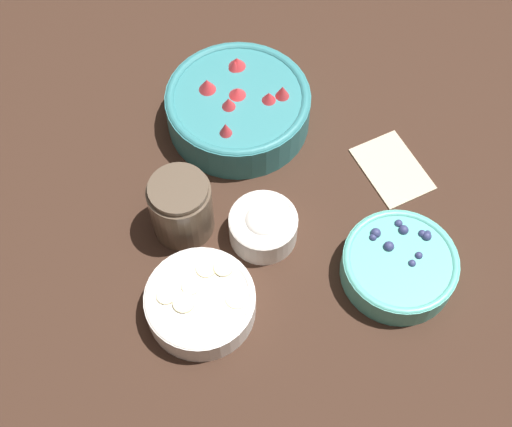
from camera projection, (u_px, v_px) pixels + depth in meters
The scene contains 7 objects.
ground_plane at pixel (285, 227), 1.12m from camera, with size 4.00×4.00×0.00m, color #382319.
bowl_strawberries at pixel (238, 106), 1.19m from camera, with size 0.24×0.24×0.09m.
bowl_blueberries at pixel (399, 265), 1.05m from camera, with size 0.17×0.17×0.06m.
bowl_bananas at pixel (200, 302), 1.02m from camera, with size 0.16×0.16×0.05m.
bowl_cream at pixel (263, 225), 1.08m from camera, with size 0.11×0.11×0.06m.
jar_chocolate at pixel (181, 208), 1.08m from camera, with size 0.10×0.10×0.11m.
napkin at pixel (392, 168), 1.17m from camera, with size 0.15×0.13×0.01m.
Camera 1 is at (-0.35, 0.42, 0.98)m, focal length 50.00 mm.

